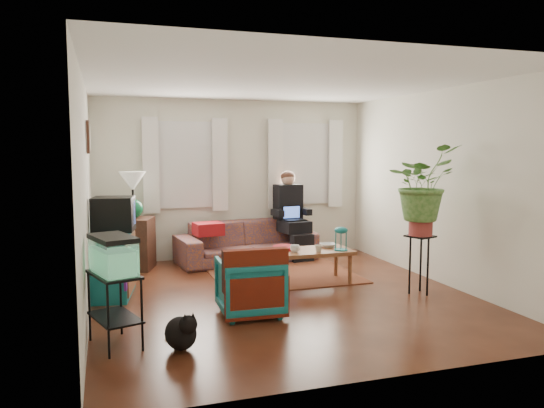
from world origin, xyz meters
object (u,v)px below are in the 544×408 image
object	(u,v)px
coffee_table	(310,266)
side_table	(134,244)
aquarium_stand	(115,310)
sofa	(246,235)
dresser	(112,264)
armchair	(250,283)
plant_stand	(419,265)

from	to	relation	value
coffee_table	side_table	bearing A→B (deg)	144.91
side_table	aquarium_stand	world-z (taller)	side_table
aquarium_stand	sofa	bearing A→B (deg)	38.57
sofa	dresser	xyz separation A→B (m)	(-2.09, -1.41, -0.03)
dresser	coffee_table	distance (m)	2.56
dresser	armchair	distance (m)	1.88
side_table	sofa	bearing A→B (deg)	-0.04
dresser	plant_stand	size ratio (longest dim) A/B	1.20
side_table	coffee_table	xyz separation A→B (m)	(2.20, -1.60, -0.16)
armchair	coffee_table	distance (m)	1.55
sofa	armchair	bearing A→B (deg)	-110.97
armchair	aquarium_stand	bearing A→B (deg)	22.11
aquarium_stand	armchair	xyz separation A→B (m)	(1.43, 0.53, 0.00)
dresser	armchair	xyz separation A→B (m)	(1.42, -1.23, -0.05)
coffee_table	plant_stand	distance (m)	1.43
side_table	aquarium_stand	xyz separation A→B (m)	(-0.35, -3.17, -0.05)
sofa	plant_stand	bearing A→B (deg)	-64.44
sofa	dresser	bearing A→B (deg)	-152.67
coffee_table	plant_stand	bearing A→B (deg)	-37.74
aquarium_stand	armchair	world-z (taller)	armchair
aquarium_stand	side_table	bearing A→B (deg)	65.71
side_table	aquarium_stand	distance (m)	3.19
sofa	armchair	distance (m)	2.73
sofa	armchair	xyz separation A→B (m)	(-0.67, -2.65, -0.09)
armchair	coffee_table	size ratio (longest dim) A/B	0.62
side_table	aquarium_stand	bearing A→B (deg)	-96.29
dresser	plant_stand	xyz separation A→B (m)	(3.66, -1.07, -0.03)
side_table	aquarium_stand	size ratio (longest dim) A/B	1.14
dresser	aquarium_stand	size ratio (longest dim) A/B	1.30
sofa	dresser	size ratio (longest dim) A/B	2.50
side_table	armchair	size ratio (longest dim) A/B	1.13
dresser	side_table	bearing A→B (deg)	86.28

